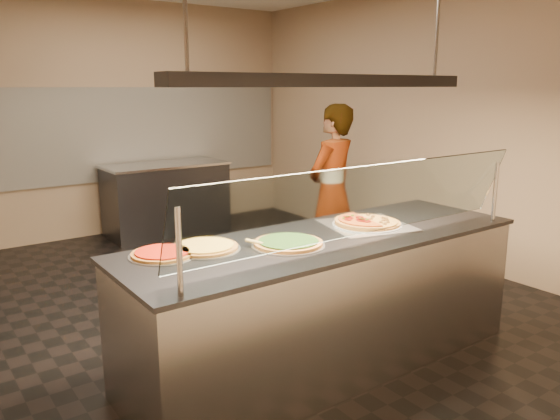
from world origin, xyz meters
TOP-DOWN VIEW (x-y plane):
  - ground at (0.00, 0.00)m, footprint 5.00×6.00m
  - wall_back at (0.00, 3.01)m, footprint 5.00×0.02m
  - wall_right at (2.51, 0.00)m, footprint 0.02×6.00m
  - tile_band at (0.00, 2.98)m, footprint 4.90×0.02m
  - serving_counter at (-0.10, -1.37)m, footprint 2.89×0.94m
  - sneeze_guard at (-0.10, -1.71)m, footprint 2.65×0.18m
  - perforated_tray at (0.31, -1.31)m, footprint 0.70×0.70m
  - half_pizza_pepperoni at (0.20, -1.31)m, footprint 0.35×0.52m
  - half_pizza_sausage at (0.43, -1.32)m, footprint 0.35×0.52m
  - pizza_spinach at (-0.45, -1.38)m, footprint 0.47×0.47m
  - pizza_cheese at (-0.92, -1.14)m, footprint 0.44×0.44m
  - pizza_tomato at (-1.19, -1.12)m, footprint 0.40×0.40m
  - pizza_spatula at (-0.59, -1.31)m, footprint 0.22×0.22m
  - prep_table at (0.47, 2.55)m, footprint 1.58×0.74m
  - worker at (1.18, 0.07)m, footprint 0.73×0.57m
  - heat_lamp_housing at (-0.10, -1.37)m, footprint 2.30×0.18m
  - lamp_rod_right at (0.90, -1.37)m, footprint 0.02×0.02m

SIDE VIEW (x-z plane):
  - ground at x=0.00m, z-range -0.02..0.00m
  - serving_counter at x=-0.10m, z-range 0.00..0.93m
  - prep_table at x=0.47m, z-range 0.00..0.93m
  - worker at x=1.18m, z-range 0.00..1.75m
  - perforated_tray at x=0.31m, z-range 0.93..0.94m
  - pizza_tomato at x=-1.19m, z-range 0.93..0.96m
  - pizza_cheese at x=-0.92m, z-range 0.93..0.96m
  - pizza_spinach at x=-0.45m, z-range 0.93..0.96m
  - half_pizza_sausage at x=0.43m, z-range 0.94..0.98m
  - pizza_spatula at x=-0.59m, z-range 0.95..0.97m
  - half_pizza_pepperoni at x=0.20m, z-range 0.94..0.99m
  - sneeze_guard at x=-0.10m, z-range 0.96..1.49m
  - tile_band at x=0.00m, z-range 0.70..1.90m
  - wall_back at x=0.00m, z-range 0.00..3.00m
  - wall_right at x=2.51m, z-range 0.00..3.00m
  - heat_lamp_housing at x=-0.10m, z-range 1.91..1.99m
  - lamp_rod_right at x=0.90m, z-range 1.99..3.00m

